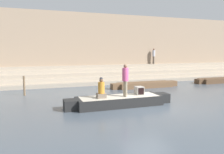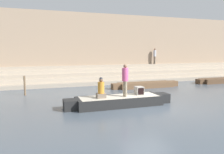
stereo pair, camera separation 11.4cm
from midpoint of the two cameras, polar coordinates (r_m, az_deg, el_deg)
The scene contains 11 objects.
ground_plane at distance 11.74m, azimuth 9.31°, elevation -7.64°, with size 120.00×120.00×0.00m, color #4C5660.
ghat_steps at distance 20.61m, azimuth -3.51°, elevation 0.23°, with size 36.00×3.31×1.54m.
back_wall at distance 22.23m, azimuth -4.81°, elevation 7.66°, with size 34.20×1.28×6.58m.
rowboat_main at distance 11.71m, azimuth 2.18°, elevation -6.21°, with size 5.86×1.51×0.52m.
person_standing at distance 11.48m, azimuth 3.74°, elevation -0.25°, with size 0.33×0.33×1.71m.
person_rowing at distance 11.16m, azimuth -2.59°, elevation -3.32°, with size 0.46×0.36×1.08m.
tv_set at distance 12.17m, azimuth 7.35°, elevation -3.53°, with size 0.42×0.49×0.45m.
moored_boat_shore at distance 17.80m, azimuth 8.95°, elevation -1.98°, with size 5.73×1.19×0.42m.
moored_boat_distant at distance 22.57m, azimuth 26.39°, elevation -0.77°, with size 4.93×1.19×0.42m.
mooring_post at distance 15.45m, azimuth -21.64°, elevation -2.10°, with size 0.13×0.13×1.30m, color brown.
person_on_steps at distance 23.83m, azimuth 11.22°, elevation 5.67°, with size 0.31×0.31×1.66m.
Camera 2 is at (-5.35, -10.03, 2.90)m, focal length 35.00 mm.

